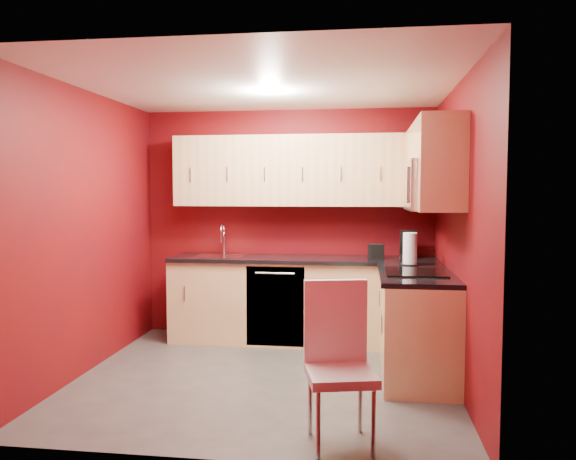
% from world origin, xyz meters
% --- Properties ---
extents(floor, '(3.20, 3.20, 0.00)m').
position_xyz_m(floor, '(0.00, 0.00, 0.00)').
color(floor, '#4D4B48').
rests_on(floor, ground).
extents(ceiling, '(3.20, 3.20, 0.00)m').
position_xyz_m(ceiling, '(0.00, 0.00, 2.50)').
color(ceiling, white).
rests_on(ceiling, wall_back).
extents(wall_back, '(3.20, 0.00, 3.20)m').
position_xyz_m(wall_back, '(0.00, 1.50, 1.25)').
color(wall_back, '#660A09').
rests_on(wall_back, floor).
extents(wall_front, '(3.20, 0.00, 3.20)m').
position_xyz_m(wall_front, '(0.00, -1.50, 1.25)').
color(wall_front, '#660A09').
rests_on(wall_front, floor).
extents(wall_left, '(0.00, 3.00, 3.00)m').
position_xyz_m(wall_left, '(-1.60, 0.00, 1.25)').
color(wall_left, '#660A09').
rests_on(wall_left, floor).
extents(wall_right, '(0.00, 3.00, 3.00)m').
position_xyz_m(wall_right, '(1.60, 0.00, 1.25)').
color(wall_right, '#660A09').
rests_on(wall_right, floor).
extents(base_cabinets_back, '(2.80, 0.60, 0.87)m').
position_xyz_m(base_cabinets_back, '(0.20, 1.20, 0.43)').
color(base_cabinets_back, '#ECD187').
rests_on(base_cabinets_back, floor).
extents(base_cabinets_right, '(0.60, 1.30, 0.87)m').
position_xyz_m(base_cabinets_right, '(1.30, 0.25, 0.43)').
color(base_cabinets_right, '#ECD187').
rests_on(base_cabinets_right, floor).
extents(countertop_back, '(2.80, 0.63, 0.04)m').
position_xyz_m(countertop_back, '(0.20, 1.19, 0.89)').
color(countertop_back, black).
rests_on(countertop_back, base_cabinets_back).
extents(countertop_right, '(0.63, 1.27, 0.04)m').
position_xyz_m(countertop_right, '(1.29, 0.23, 0.89)').
color(countertop_right, black).
rests_on(countertop_right, base_cabinets_right).
extents(upper_cabinets_back, '(2.80, 0.35, 0.75)m').
position_xyz_m(upper_cabinets_back, '(0.20, 1.32, 1.83)').
color(upper_cabinets_back, '#DFB77E').
rests_on(upper_cabinets_back, wall_back).
extents(upper_cabinets_right, '(0.35, 1.55, 0.75)m').
position_xyz_m(upper_cabinets_right, '(1.42, 0.44, 1.89)').
color(upper_cabinets_right, '#DFB77E').
rests_on(upper_cabinets_right, wall_right).
extents(microwave, '(0.42, 0.76, 0.42)m').
position_xyz_m(microwave, '(1.39, 0.20, 1.66)').
color(microwave, silver).
rests_on(microwave, upper_cabinets_right).
extents(cooktop, '(0.50, 0.55, 0.01)m').
position_xyz_m(cooktop, '(1.28, 0.20, 0.92)').
color(cooktop, black).
rests_on(cooktop, countertop_right).
extents(sink, '(0.52, 0.42, 0.35)m').
position_xyz_m(sink, '(-0.70, 1.20, 0.94)').
color(sink, silver).
rests_on(sink, countertop_back).
extents(dishwasher_front, '(0.60, 0.02, 0.82)m').
position_xyz_m(dishwasher_front, '(-0.05, 0.91, 0.43)').
color(dishwasher_front, black).
rests_on(dishwasher_front, base_cabinets_back).
extents(downlight, '(0.20, 0.20, 0.01)m').
position_xyz_m(downlight, '(0.00, 0.30, 2.48)').
color(downlight, white).
rests_on(downlight, ceiling).
extents(coffee_maker, '(0.18, 0.24, 0.29)m').
position_xyz_m(coffee_maker, '(1.30, 1.24, 1.05)').
color(coffee_maker, black).
rests_on(coffee_maker, countertop_back).
extents(napkin_holder, '(0.17, 0.17, 0.15)m').
position_xyz_m(napkin_holder, '(0.96, 1.18, 0.99)').
color(napkin_holder, black).
rests_on(napkin_holder, countertop_back).
extents(paper_towel, '(0.23, 0.23, 0.31)m').
position_xyz_m(paper_towel, '(1.27, 0.72, 1.06)').
color(paper_towel, white).
rests_on(paper_towel, countertop_right).
extents(dining_chair, '(0.50, 0.52, 1.03)m').
position_xyz_m(dining_chair, '(0.70, -1.20, 0.51)').
color(dining_chair, silver).
rests_on(dining_chair, floor).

